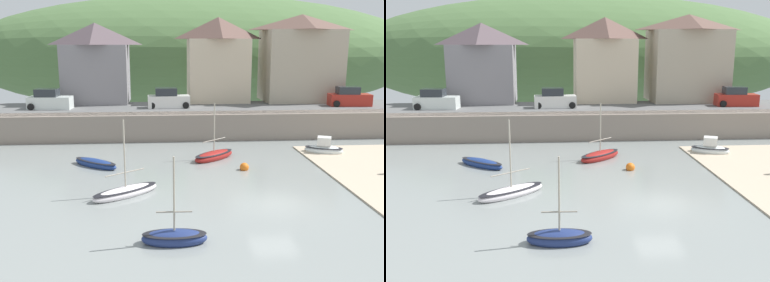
{
  "view_description": "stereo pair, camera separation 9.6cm",
  "coord_description": "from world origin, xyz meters",
  "views": [
    {
      "loc": [
        -6.16,
        -21.64,
        8.51
      ],
      "look_at": [
        -3.99,
        7.35,
        1.97
      ],
      "focal_mm": 40.22,
      "sensor_mm": 36.0,
      "label": 1
    },
    {
      "loc": [
        -6.07,
        -21.65,
        8.51
      ],
      "look_at": [
        -3.99,
        7.35,
        1.97
      ],
      "focal_mm": 40.22,
      "sensor_mm": 36.0,
      "label": 2
    }
  ],
  "objects": [
    {
      "name": "hillside_backdrop",
      "position": [
        0.55,
        55.2,
        6.84
      ],
      "size": [
        80.0,
        44.0,
        19.54
      ],
      "color": "#4F713F",
      "rests_on": "ground"
    },
    {
      "name": "fishing_boat_green",
      "position": [
        -2.13,
        9.74,
        0.27
      ],
      "size": [
        3.85,
        3.59,
        4.48
      ],
      "rotation": [
        0.0,
        0.0,
        0.72
      ],
      "color": "maroon",
      "rests_on": "ground"
    },
    {
      "name": "quay_seawall",
      "position": [
        0.0,
        17.5,
        1.36
      ],
      "size": [
        48.0,
        9.4,
        2.4
      ],
      "color": "gray",
      "rests_on": "ground"
    },
    {
      "name": "rowboat_small_beached",
      "position": [
        -5.63,
        -4.21,
        0.26
      ],
      "size": [
        2.92,
        1.22,
        4.1
      ],
      "rotation": [
        0.0,
        0.0,
        -0.02
      ],
      "color": "navy",
      "rests_on": "ground"
    },
    {
      "name": "waterfront_building_left",
      "position": [
        -12.86,
        25.2,
        6.65
      ],
      "size": [
        7.02,
        5.5,
        8.33
      ],
      "color": "gray",
      "rests_on": "ground"
    },
    {
      "name": "parked_car_by_wall",
      "position": [
        -5.36,
        20.7,
        3.2
      ],
      "size": [
        4.16,
        1.85,
        1.95
      ],
      "rotation": [
        0.0,
        0.0,
        0.04
      ],
      "color": "silver",
      "rests_on": "ground"
    },
    {
      "name": "sailboat_far_left",
      "position": [
        -8.22,
        2.04,
        0.24
      ],
      "size": [
        4.12,
        3.42,
        4.59
      ],
      "rotation": [
        0.0,
        0.0,
        0.62
      ],
      "color": "white",
      "rests_on": "ground"
    },
    {
      "name": "sailboat_nearest_shore",
      "position": [
        6.85,
        10.85,
        0.37
      ],
      "size": [
        3.29,
        2.41,
        1.53
      ],
      "rotation": [
        0.0,
        0.0,
        -0.39
      ],
      "color": "white",
      "rests_on": "ground"
    },
    {
      "name": "waterfront_building_centre",
      "position": [
        0.16,
        25.2,
        6.97
      ],
      "size": [
        6.74,
        4.98,
        8.96
      ],
      "color": "beige",
      "rests_on": "ground"
    },
    {
      "name": "mooring_buoy",
      "position": [
        -0.4,
        6.69,
        0.19
      ],
      "size": [
        0.63,
        0.63,
        0.63
      ],
      "color": "orange",
      "rests_on": "ground"
    },
    {
      "name": "motorboat_with_cabin",
      "position": [
        -10.82,
        8.32,
        0.23
      ],
      "size": [
        3.74,
        3.23,
        0.72
      ],
      "rotation": [
        0.0,
        0.0,
        -0.66
      ],
      "color": "navy",
      "rests_on": "ground"
    },
    {
      "name": "parked_car_end_of_row",
      "position": [
        13.08,
        20.7,
        3.2
      ],
      "size": [
        4.24,
        2.07,
        1.95
      ],
      "rotation": [
        0.0,
        0.0,
        -0.09
      ],
      "color": "#AC251C",
      "rests_on": "ground"
    },
    {
      "name": "waterfront_building_right",
      "position": [
        9.27,
        25.2,
        7.1
      ],
      "size": [
        8.37,
        6.19,
        9.29
      ],
      "color": "#AA9D88",
      "rests_on": "ground"
    },
    {
      "name": "parked_car_near_slipway",
      "position": [
        -16.83,
        20.7,
        3.2
      ],
      "size": [
        4.21,
        1.99,
        1.95
      ],
      "rotation": [
        0.0,
        0.0,
        -0.07
      ],
      "color": "silver",
      "rests_on": "ground"
    }
  ]
}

